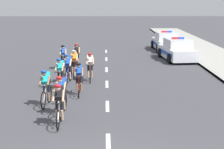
% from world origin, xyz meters
% --- Properties ---
extents(kerb_edge, '(0.16, 60.00, 0.13)m').
position_xyz_m(kerb_edge, '(6.04, 14.00, 0.07)').
color(kerb_edge, '#9E9E99').
rests_on(kerb_edge, ground).
extents(lane_markings_centre, '(0.14, 25.60, 0.01)m').
position_xyz_m(lane_markings_centre, '(0.00, 10.44, 0.00)').
color(lane_markings_centre, white).
rests_on(lane_markings_centre, ground).
extents(cyclist_lead, '(0.42, 1.72, 1.56)m').
position_xyz_m(cyclist_lead, '(-1.64, 4.06, 0.79)').
color(cyclist_lead, black).
rests_on(cyclist_lead, ground).
extents(cyclist_second, '(0.45, 1.72, 1.56)m').
position_xyz_m(cyclist_second, '(-1.71, 5.33, 0.79)').
color(cyclist_second, black).
rests_on(cyclist_second, ground).
extents(cyclist_third, '(0.45, 1.72, 1.56)m').
position_xyz_m(cyclist_third, '(-2.46, 6.52, 0.79)').
color(cyclist_third, black).
rests_on(cyclist_third, ground).
extents(cyclist_fourth, '(0.42, 1.72, 1.56)m').
position_xyz_m(cyclist_fourth, '(-1.25, 8.26, 0.79)').
color(cyclist_fourth, black).
rests_on(cyclist_fourth, ground).
extents(cyclist_fifth, '(0.43, 1.72, 1.56)m').
position_xyz_m(cyclist_fifth, '(-2.22, 9.45, 0.79)').
color(cyclist_fifth, black).
rests_on(cyclist_fifth, ground).
extents(cyclist_sixth, '(0.43, 1.72, 1.56)m').
position_xyz_m(cyclist_sixth, '(-0.87, 11.18, 0.79)').
color(cyclist_sixth, black).
rests_on(cyclist_sixth, ground).
extents(cyclist_seventh, '(0.45, 1.72, 1.56)m').
position_xyz_m(cyclist_seventh, '(-1.96, 10.74, 0.79)').
color(cyclist_seventh, black).
rests_on(cyclist_seventh, ground).
extents(cyclist_eighth, '(0.44, 1.72, 1.56)m').
position_xyz_m(cyclist_eighth, '(-2.61, 14.52, 0.79)').
color(cyclist_eighth, black).
rests_on(cyclist_eighth, ground).
extents(cyclist_ninth, '(0.42, 1.72, 1.56)m').
position_xyz_m(cyclist_ninth, '(-1.77, 12.32, 0.79)').
color(cyclist_ninth, black).
rests_on(cyclist_ninth, ground).
extents(cyclist_tenth, '(0.43, 1.72, 1.56)m').
position_xyz_m(cyclist_tenth, '(-1.85, 15.26, 0.79)').
color(cyclist_tenth, black).
rests_on(cyclist_tenth, ground).
extents(police_car_nearest, '(2.32, 4.55, 1.59)m').
position_xyz_m(police_car_nearest, '(4.92, 17.98, 0.68)').
color(police_car_nearest, silver).
rests_on(police_car_nearest, ground).
extents(police_car_second, '(2.10, 4.45, 1.59)m').
position_xyz_m(police_car_second, '(4.91, 22.98, 0.68)').
color(police_car_second, silver).
rests_on(police_car_second, ground).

